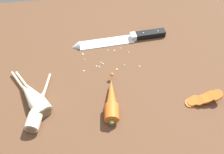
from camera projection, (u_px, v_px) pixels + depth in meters
ground_plane at (111, 79)px, 86.86cm from camera, size 120.00×90.00×4.00cm
chefs_knife at (118, 40)px, 95.12cm from camera, size 34.86×6.43×4.18cm
whole_carrot at (111, 101)px, 76.45cm from camera, size 5.51×18.14×4.20cm
parsnip_front at (36, 97)px, 77.40cm from camera, size 12.66×18.13×4.00cm
parsnip_mid_left at (32, 99)px, 77.07cm from camera, size 13.02×18.96×4.00cm
parsnip_mid_right at (38, 109)px, 74.80cm from camera, size 6.57×20.41×4.00cm
carrot_slice_stack at (204, 99)px, 77.67cm from camera, size 11.14×3.84×3.70cm
mince_crumbs at (105, 61)px, 88.91cm from camera, size 19.44×10.44×0.78cm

